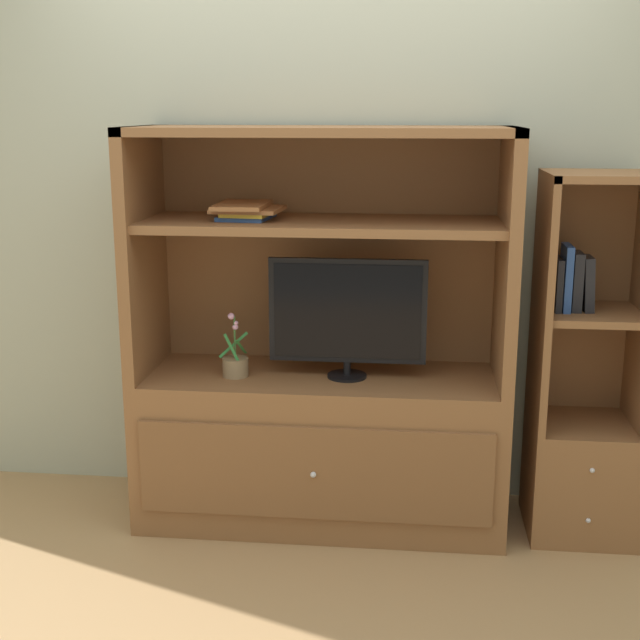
{
  "coord_description": "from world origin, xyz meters",
  "views": [
    {
      "loc": [
        0.37,
        -3.08,
        1.74
      ],
      "look_at": [
        0.0,
        0.35,
        0.9
      ],
      "focal_mm": 48.58,
      "sensor_mm": 36.0,
      "label": 1
    }
  ],
  "objects_px": {
    "magazine_stack": "(246,210)",
    "bookshelf_tall": "(584,415)",
    "tv_monitor": "(347,314)",
    "media_console": "(321,403)",
    "upright_book_row": "(572,281)",
    "potted_plant": "(235,364)"
  },
  "relations": [
    {
      "from": "tv_monitor",
      "to": "bookshelf_tall",
      "type": "relative_size",
      "value": 0.43
    },
    {
      "from": "media_console",
      "to": "magazine_stack",
      "type": "bearing_deg",
      "value": -178.88
    },
    {
      "from": "tv_monitor",
      "to": "bookshelf_tall",
      "type": "xyz_separation_m",
      "value": [
        0.99,
        0.04,
        -0.42
      ]
    },
    {
      "from": "media_console",
      "to": "upright_book_row",
      "type": "xyz_separation_m",
      "value": [
        1.01,
        -0.01,
        0.55
      ]
    },
    {
      "from": "tv_monitor",
      "to": "magazine_stack",
      "type": "distance_m",
      "value": 0.59
    },
    {
      "from": "magazine_stack",
      "to": "tv_monitor",
      "type": "bearing_deg",
      "value": -3.6
    },
    {
      "from": "potted_plant",
      "to": "upright_book_row",
      "type": "bearing_deg",
      "value": 2.46
    },
    {
      "from": "magazine_stack",
      "to": "upright_book_row",
      "type": "relative_size",
      "value": 1.21
    },
    {
      "from": "media_console",
      "to": "tv_monitor",
      "type": "xyz_separation_m",
      "value": [
        0.11,
        -0.03,
        0.4
      ]
    },
    {
      "from": "media_console",
      "to": "bookshelf_tall",
      "type": "relative_size",
      "value": 1.11
    },
    {
      "from": "magazine_stack",
      "to": "bookshelf_tall",
      "type": "bearing_deg",
      "value": 0.4
    },
    {
      "from": "magazine_stack",
      "to": "upright_book_row",
      "type": "xyz_separation_m",
      "value": [
        1.32,
        -0.0,
        -0.27
      ]
    },
    {
      "from": "magazine_stack",
      "to": "media_console",
      "type": "bearing_deg",
      "value": 1.12
    },
    {
      "from": "tv_monitor",
      "to": "upright_book_row",
      "type": "distance_m",
      "value": 0.91
    },
    {
      "from": "bookshelf_tall",
      "to": "upright_book_row",
      "type": "xyz_separation_m",
      "value": [
        -0.09,
        -0.01,
        0.57
      ]
    },
    {
      "from": "tv_monitor",
      "to": "potted_plant",
      "type": "distance_m",
      "value": 0.52
    },
    {
      "from": "magazine_stack",
      "to": "bookshelf_tall",
      "type": "height_order",
      "value": "bookshelf_tall"
    },
    {
      "from": "bookshelf_tall",
      "to": "upright_book_row",
      "type": "distance_m",
      "value": 0.57
    },
    {
      "from": "media_console",
      "to": "bookshelf_tall",
      "type": "distance_m",
      "value": 1.1
    },
    {
      "from": "potted_plant",
      "to": "bookshelf_tall",
      "type": "height_order",
      "value": "bookshelf_tall"
    },
    {
      "from": "potted_plant",
      "to": "magazine_stack",
      "type": "xyz_separation_m",
      "value": [
        0.05,
        0.06,
        0.64
      ]
    },
    {
      "from": "potted_plant",
      "to": "bookshelf_tall",
      "type": "xyz_separation_m",
      "value": [
        1.45,
        0.07,
        -0.19
      ]
    }
  ]
}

